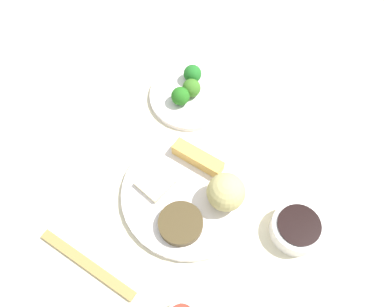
{
  "coord_description": "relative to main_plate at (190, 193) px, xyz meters",
  "views": [
    {
      "loc": [
        -0.26,
        0.22,
        0.81
      ],
      "look_at": [
        0.07,
        -0.03,
        0.06
      ],
      "focal_mm": 36.28,
      "sensor_mm": 36.0,
      "label": 1
    }
  ],
  "objects": [
    {
      "name": "soy_sauce_bowl_liquid",
      "position": [
        -0.2,
        -0.12,
        0.03
      ],
      "size": [
        0.09,
        0.09,
        0.0
      ],
      "primitive_type": "cylinder",
      "color": "black",
      "rests_on": "soy_sauce_bowl"
    },
    {
      "name": "broccoli_floret_2",
      "position": [
        0.2,
        -0.13,
        0.03
      ],
      "size": [
        0.05,
        0.05,
        0.05
      ],
      "primitive_type": "sphere",
      "color": "#23691B",
      "rests_on": "broccoli_plate"
    },
    {
      "name": "crab_rangoon_wonton",
      "position": [
        0.06,
        0.05,
        0.01
      ],
      "size": [
        0.08,
        0.08,
        0.01
      ],
      "primitive_type": "cube",
      "rotation": [
        0.0,
        0.0,
        0.18
      ],
      "color": "beige",
      "rests_on": "main_plate"
    },
    {
      "name": "tabletop",
      "position": [
        -0.01,
        -0.02,
        -0.02
      ],
      "size": [
        2.2,
        2.2,
        0.02
      ],
      "primitive_type": "cube",
      "color": "beige",
      "rests_on": "ground"
    },
    {
      "name": "broccoli_floret_0",
      "position": [
        0.21,
        -0.17,
        0.03
      ],
      "size": [
        0.05,
        0.05,
        0.05
      ],
      "primitive_type": "sphere",
      "color": "#397021",
      "rests_on": "broccoli_plate"
    },
    {
      "name": "soy_sauce_bowl",
      "position": [
        -0.2,
        -0.12,
        0.01
      ],
      "size": [
        0.11,
        0.11,
        0.04
      ],
      "primitive_type": "cylinder",
      "color": "white",
      "rests_on": "tabletop"
    },
    {
      "name": "broccoli_floret_1",
      "position": [
        0.24,
        -0.19,
        0.03
      ],
      "size": [
        0.05,
        0.05,
        0.05
      ],
      "primitive_type": "sphere",
      "color": "#1F6821",
      "rests_on": "broccoli_plate"
    },
    {
      "name": "main_plate",
      "position": [
        0.0,
        0.0,
        0.0
      ],
      "size": [
        0.3,
        0.3,
        0.02
      ],
      "primitive_type": "cylinder",
      "color": "white",
      "rests_on": "tabletop"
    },
    {
      "name": "chopsticks_pair",
      "position": [
        0.0,
        0.25,
        -0.0
      ],
      "size": [
        0.22,
        0.1,
        0.01
      ],
      "primitive_type": "cube",
      "rotation": [
        0.0,
        0.0,
        0.34
      ],
      "color": "#9F7F43",
      "rests_on": "tabletop"
    },
    {
      "name": "stir_fry_heap",
      "position": [
        -0.05,
        0.06,
        0.02
      ],
      "size": [
        0.09,
        0.09,
        0.02
      ],
      "primitive_type": "cylinder",
      "color": "#44361D",
      "rests_on": "main_plate"
    },
    {
      "name": "rice_scoop",
      "position": [
        -0.06,
        -0.05,
        0.05
      ],
      "size": [
        0.08,
        0.08,
        0.08
      ],
      "primitive_type": "sphere",
      "color": "tan",
      "rests_on": "main_plate"
    },
    {
      "name": "broccoli_plate",
      "position": [
        0.21,
        -0.16,
        -0.0
      ],
      "size": [
        0.2,
        0.2,
        0.01
      ],
      "primitive_type": "cylinder",
      "color": "white",
      "rests_on": "tabletop"
    },
    {
      "name": "spring_roll",
      "position": [
        0.05,
        -0.06,
        0.02
      ],
      "size": [
        0.12,
        0.07,
        0.03
      ],
      "primitive_type": "cube",
      "rotation": [
        0.0,
        0.0,
        0.34
      ],
      "color": "gold",
      "rests_on": "main_plate"
    }
  ]
}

